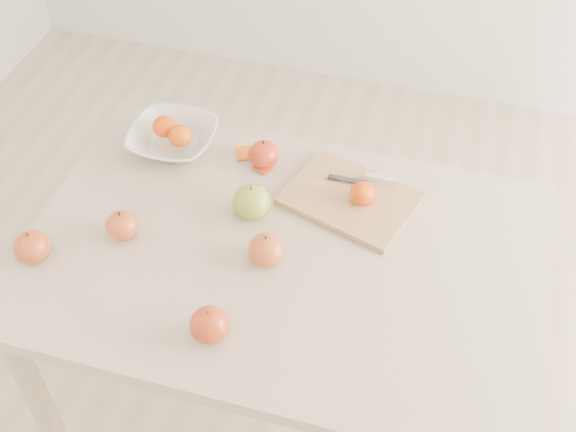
# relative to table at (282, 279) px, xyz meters

# --- Properties ---
(ground) EXTENTS (3.50, 3.50, 0.00)m
(ground) POSITION_rel_table_xyz_m (0.00, 0.00, -0.65)
(ground) COLOR #C6B293
(ground) RESTS_ON ground
(table) EXTENTS (1.20, 0.80, 0.75)m
(table) POSITION_rel_table_xyz_m (0.00, 0.00, 0.00)
(table) COLOR beige
(table) RESTS_ON ground
(cutting_board) EXTENTS (0.36, 0.30, 0.02)m
(cutting_board) POSITION_rel_table_xyz_m (0.12, 0.20, 0.11)
(cutting_board) COLOR tan
(cutting_board) RESTS_ON table
(board_tangerine) EXTENTS (0.06, 0.06, 0.05)m
(board_tangerine) POSITION_rel_table_xyz_m (0.15, 0.19, 0.14)
(board_tangerine) COLOR #E44008
(board_tangerine) RESTS_ON cutting_board
(fruit_bowl) EXTENTS (0.23, 0.23, 0.06)m
(fruit_bowl) POSITION_rel_table_xyz_m (-0.38, 0.28, 0.13)
(fruit_bowl) COLOR white
(fruit_bowl) RESTS_ON table
(bowl_tangerine_near) EXTENTS (0.06, 0.06, 0.06)m
(bowl_tangerine_near) POSITION_rel_table_xyz_m (-0.41, 0.29, 0.15)
(bowl_tangerine_near) COLOR #D73B07
(bowl_tangerine_near) RESTS_ON fruit_bowl
(bowl_tangerine_far) EXTENTS (0.06, 0.06, 0.06)m
(bowl_tangerine_far) POSITION_rel_table_xyz_m (-0.35, 0.26, 0.15)
(bowl_tangerine_far) COLOR orange
(bowl_tangerine_far) RESTS_ON fruit_bowl
(orange_peel_a) EXTENTS (0.07, 0.07, 0.01)m
(orange_peel_a) POSITION_rel_table_xyz_m (-0.18, 0.30, 0.10)
(orange_peel_a) COLOR #D95D0F
(orange_peel_a) RESTS_ON table
(orange_peel_b) EXTENTS (0.06, 0.05, 0.01)m
(orange_peel_b) POSITION_rel_table_xyz_m (-0.13, 0.26, 0.10)
(orange_peel_b) COLOR #DF4F0F
(orange_peel_b) RESTS_ON table
(paring_knife) EXTENTS (0.17, 0.05, 0.01)m
(paring_knife) POSITION_rel_table_xyz_m (0.16, 0.28, 0.12)
(paring_knife) COLOR silver
(paring_knife) RESTS_ON cutting_board
(apple_green) EXTENTS (0.09, 0.09, 0.08)m
(apple_green) POSITION_rel_table_xyz_m (-0.10, 0.10, 0.14)
(apple_green) COLOR #5E8C20
(apple_green) RESTS_ON table
(apple_red_c) EXTENTS (0.08, 0.08, 0.07)m
(apple_red_c) POSITION_rel_table_xyz_m (-0.08, -0.26, 0.14)
(apple_red_c) COLOR #970A0C
(apple_red_c) RESTS_ON table
(apple_red_a) EXTENTS (0.08, 0.08, 0.07)m
(apple_red_a) POSITION_rel_table_xyz_m (-0.13, 0.28, 0.13)
(apple_red_a) COLOR maroon
(apple_red_a) RESTS_ON table
(apple_red_e) EXTENTS (0.08, 0.08, 0.08)m
(apple_red_e) POSITION_rel_table_xyz_m (-0.03, -0.03, 0.14)
(apple_red_e) COLOR maroon
(apple_red_e) RESTS_ON table
(apple_red_d) EXTENTS (0.08, 0.08, 0.07)m
(apple_red_d) POSITION_rel_table_xyz_m (-0.54, -0.17, 0.14)
(apple_red_d) COLOR maroon
(apple_red_d) RESTS_ON table
(apple_red_b) EXTENTS (0.08, 0.08, 0.07)m
(apple_red_b) POSITION_rel_table_xyz_m (-0.37, -0.05, 0.13)
(apple_red_b) COLOR maroon
(apple_red_b) RESTS_ON table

